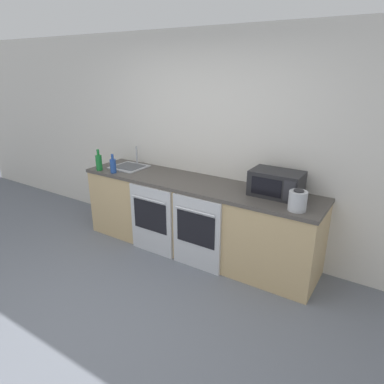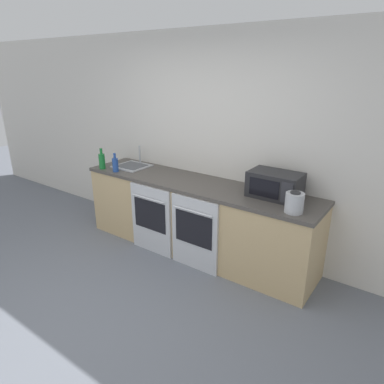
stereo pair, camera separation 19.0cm
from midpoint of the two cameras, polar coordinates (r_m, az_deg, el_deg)
name	(u,v)px [view 2 (the right image)]	position (r m, az deg, el deg)	size (l,w,h in m)	color
ground_plane	(92,322)	(3.41, -14.74, -20.24)	(16.00, 16.00, 0.00)	slate
wall_back	(212,143)	(4.21, 4.68, 8.09)	(10.00, 0.06, 2.60)	silver
counter_back	(195,217)	(4.19, 1.79, -4.17)	(3.00, 0.68, 0.90)	tan
oven_left	(151,219)	(4.18, -5.58, -4.59)	(0.61, 0.06, 0.85)	silver
oven_right	(194,234)	(3.82, 1.81, -6.97)	(0.61, 0.06, 0.85)	silver
microwave	(275,185)	(3.64, 15.12, 1.16)	(0.53, 0.34, 0.27)	#232326
bottle_green	(102,161)	(4.66, -13.65, 5.07)	(0.08, 0.08, 0.28)	#19722D
bottle_blue	(115,164)	(4.49, -11.48, 4.51)	(0.08, 0.08, 0.24)	#234793
kettle	(294,203)	(3.32, 18.29, -1.70)	(0.17, 0.17, 0.20)	#B7BABF
sink	(132,166)	(4.70, -8.80, 4.36)	(0.43, 0.41, 0.26)	#A8AAAF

